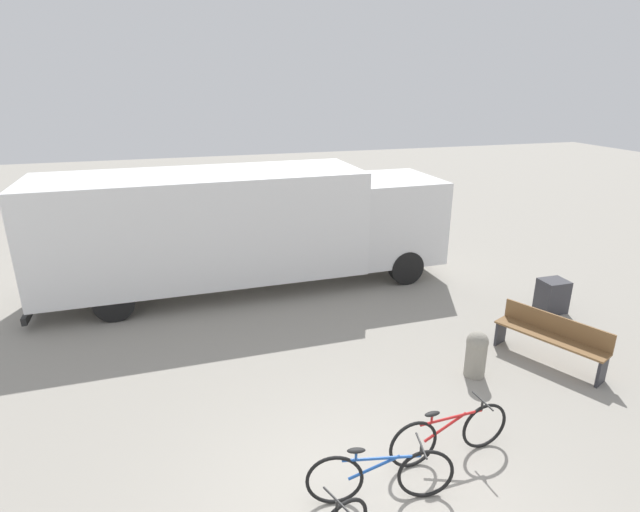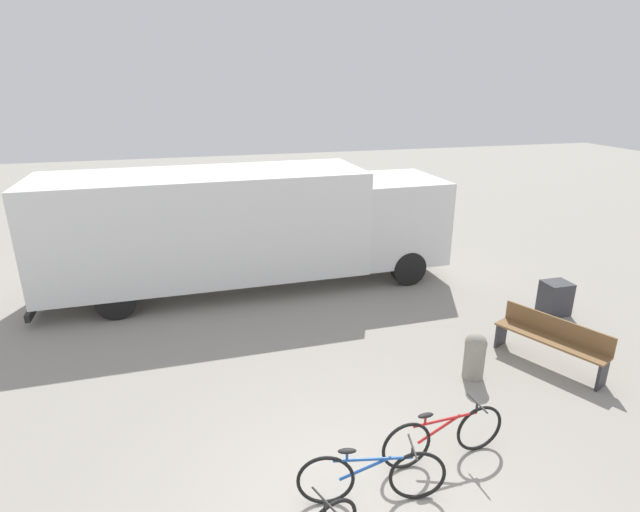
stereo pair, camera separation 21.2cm
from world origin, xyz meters
The scene contains 7 objects.
ground_plane centered at (0.00, 0.00, 0.00)m, with size 60.00×60.00×0.00m, color gray.
delivery_truck centered at (-0.30, 7.25, 1.58)m, with size 9.64×2.54×2.84m.
park_bench centered at (4.42, 2.21, 0.51)m, with size 1.18×1.92×0.87m.
bicycle_middle centered at (0.26, 0.12, 0.37)m, with size 1.77×0.51×0.78m.
bicycle_far centered at (1.43, 0.55, 0.37)m, with size 1.79×0.44×0.78m.
bollard_near_bench centered at (2.88, 2.18, 0.45)m, with size 0.37×0.37×0.83m.
utility_box centered at (5.91, 3.93, 0.36)m, with size 0.56×0.48×0.72m.
Camera 1 is at (-1.75, -4.20, 4.80)m, focal length 28.00 mm.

